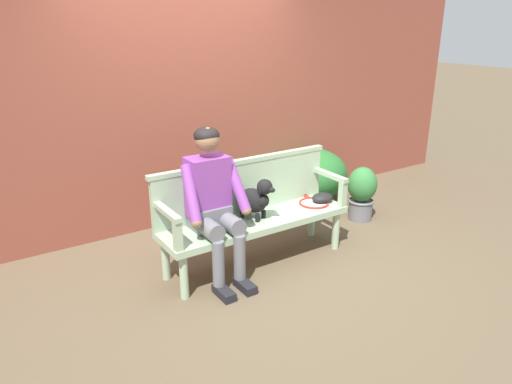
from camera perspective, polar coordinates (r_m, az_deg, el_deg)
The scene contains 13 objects.
ground_plane at distance 4.46m, azimuth -0.00°, elevation -8.40°, with size 40.00×40.00×0.00m, color brown.
brick_garden_fence at distance 5.23m, azimuth -8.65°, elevation 10.20°, with size 8.00×0.30×2.50m, color brown.
hedge_bush_mid_right at distance 5.71m, azimuth 3.87°, elevation 1.32°, with size 1.04×0.81×0.59m, color #337538.
hedge_bush_mid_left at distance 5.88m, azimuth 6.20°, elevation 2.07°, with size 1.02×0.88×0.64m, color #286B2D.
garden_bench at distance 4.29m, azimuth -0.00°, elevation -3.87°, with size 1.77×0.48×0.44m.
bench_backrest at distance 4.34m, azimuth -1.54°, elevation 0.85°, with size 1.81×0.06×0.50m.
bench_armrest_left_end at distance 3.75m, azimuth -10.15°, elevation -3.52°, with size 0.06×0.48×0.28m.
bench_armrest_right_end at distance 4.62m, azimuth 9.39°, elevation 1.08°, with size 0.06×0.48×0.28m.
person_seated at distance 3.95m, azimuth -5.20°, elevation -0.90°, with size 0.56×0.64×1.31m.
dog_on_bench at distance 4.19m, azimuth -0.01°, elevation -0.76°, with size 0.28×0.38×0.39m.
tennis_racket at distance 4.64m, azimuth 6.79°, elevation -1.19°, with size 0.36×0.58×0.03m.
baseball_glove at distance 4.67m, azimuth 7.94°, elevation -0.68°, with size 0.22×0.17×0.09m, color black.
potted_plant at distance 5.38m, azimuth 12.53°, elevation 0.03°, with size 0.32×0.32×0.61m.
Camera 1 is at (-2.16, -3.28, 2.12)m, focal length 33.46 mm.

